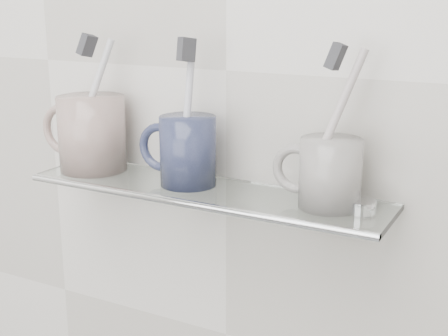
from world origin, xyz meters
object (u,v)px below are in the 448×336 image
Objects in this scene: mug_left at (92,133)px; mug_right at (330,173)px; mug_center at (188,151)px; shelf_glass at (204,191)px.

mug_left is 1.29× the size of mug_right.
mug_left reaches higher than mug_center.
mug_center reaches higher than mug_right.
shelf_glass is 5.32× the size of mug_center.
shelf_glass is 0.06m from mug_center.
mug_center is at bearing -174.45° from mug_right.
mug_left is at bearing -157.84° from mug_center.
mug_left is at bearing -174.45° from mug_right.
shelf_glass is at bearing -24.28° from mug_left.
shelf_glass is at bearing -172.78° from mug_right.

